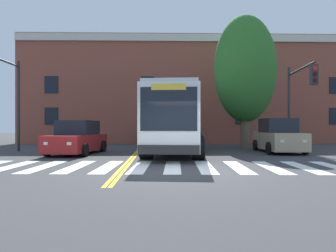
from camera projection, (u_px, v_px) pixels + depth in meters
name	position (u px, v px, depth m)	size (l,w,h in m)	color
ground_plane	(176.00, 172.00, 10.65)	(120.00, 120.00, 0.00)	#38383A
crosswalk	(173.00, 167.00, 11.97)	(14.99, 4.48, 0.01)	white
lane_line_yellow_inner	(143.00, 145.00, 25.92)	(0.12, 36.00, 0.01)	gold
lane_line_yellow_outer	(145.00, 145.00, 25.93)	(0.12, 36.00, 0.01)	gold
city_bus	(176.00, 120.00, 18.03)	(3.62, 11.24, 3.39)	white
car_red_near_lane	(77.00, 139.00, 17.44)	(2.56, 4.98, 1.79)	#AD1E1E
car_tan_far_lane	(278.00, 137.00, 18.55)	(2.23, 4.68, 1.92)	tan
car_teal_behind_bus	(154.00, 134.00, 28.11)	(2.28, 4.88, 1.77)	#236B70
traffic_light_near_corner	(299.00, 91.00, 18.22)	(0.63, 4.27, 5.09)	#28282D
traffic_light_far_corner	(8.00, 88.00, 18.13)	(0.35, 3.03, 5.34)	#28282D
street_tree_curbside_large	(245.00, 69.00, 22.11)	(4.84, 4.45, 9.00)	brown
building_facade	(191.00, 92.00, 30.45)	(29.76, 6.45, 9.25)	brown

